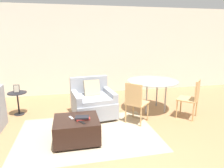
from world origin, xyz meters
TOP-DOWN VIEW (x-y plane):
  - ground_plane at (0.00, 0.00)m, footprint 20.00×20.00m
  - wall_back at (0.00, 3.91)m, footprint 12.00×0.06m
  - area_rug at (-0.34, 1.01)m, footprint 2.63×1.86m
  - armchair at (-0.13, 1.87)m, footprint 1.03×1.03m
  - ottoman at (-0.56, 0.80)m, footprint 0.79×0.70m
  - book_stack at (-0.45, 0.76)m, footprint 0.26×0.17m
  - tv_remote_primary at (-0.65, 0.86)m, footprint 0.10×0.15m
  - tv_remote_secondary at (-0.47, 0.63)m, footprint 0.12×0.17m
  - side_table at (-1.87, 2.35)m, footprint 0.43×0.43m
  - picture_frame at (-1.87, 2.35)m, footprint 0.13×0.07m
  - dining_table at (1.38, 1.97)m, footprint 1.26×1.26m
  - dining_chair_near_left at (0.71, 1.29)m, footprint 0.59×0.59m
  - dining_chair_near_right at (2.05, 1.29)m, footprint 0.59×0.59m

SIDE VIEW (x-z plane):
  - ground_plane at x=0.00m, z-range 0.00..0.00m
  - area_rug at x=-0.34m, z-range 0.00..0.01m
  - ottoman at x=-0.56m, z-range 0.02..0.44m
  - armchair at x=-0.13m, z-range -0.10..0.79m
  - side_table at x=-1.87m, z-range 0.11..0.66m
  - tv_remote_primary at x=-0.65m, z-range 0.42..0.43m
  - tv_remote_secondary at x=-0.47m, z-range 0.42..0.43m
  - book_stack at x=-0.45m, z-range 0.42..0.47m
  - dining_chair_near_left at x=0.71m, z-range 0.07..0.97m
  - dining_chair_near_right at x=2.05m, z-range 0.07..0.97m
  - picture_frame at x=-1.87m, z-range 0.55..0.73m
  - dining_table at x=1.38m, z-range 0.31..1.08m
  - wall_back at x=0.00m, z-range 0.00..2.75m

